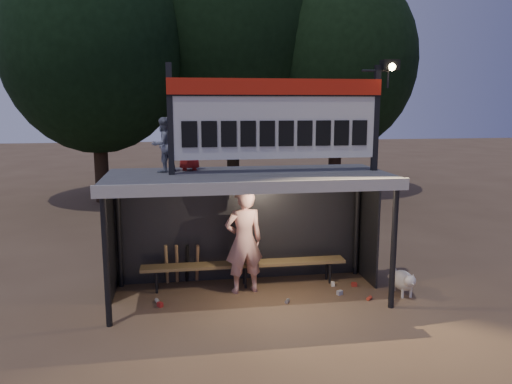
# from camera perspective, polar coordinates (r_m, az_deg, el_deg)

# --- Properties ---
(ground) EXTENTS (80.00, 80.00, 0.00)m
(ground) POSITION_cam_1_polar(r_m,az_deg,el_deg) (9.49, -0.83, -11.83)
(ground) COLOR brown
(ground) RESTS_ON ground
(player) EXTENTS (0.80, 0.59, 2.01)m
(player) POSITION_cam_1_polar(r_m,az_deg,el_deg) (9.39, -1.39, -5.59)
(player) COLOR white
(player) RESTS_ON ground
(child_a) EXTENTS (0.60, 0.59, 0.98)m
(child_a) POSITION_cam_1_polar(r_m,az_deg,el_deg) (9.13, -10.56, 5.32)
(child_a) COLOR gray
(child_a) RESTS_ON dugout_shelter
(child_b) EXTENTS (0.50, 0.34, 0.98)m
(child_b) POSITION_cam_1_polar(r_m,az_deg,el_deg) (9.31, -7.69, 5.49)
(child_b) COLOR #AD1D1A
(child_b) RESTS_ON dugout_shelter
(dugout_shelter) EXTENTS (5.10, 2.08, 2.32)m
(dugout_shelter) POSITION_cam_1_polar(r_m,az_deg,el_deg) (9.21, -1.08, -0.53)
(dugout_shelter) COLOR #404042
(dugout_shelter) RESTS_ON ground
(scoreboard_assembly) EXTENTS (4.10, 0.27, 1.99)m
(scoreboard_assembly) POSITION_cam_1_polar(r_m,az_deg,el_deg) (8.90, 2.72, 8.67)
(scoreboard_assembly) COLOR black
(scoreboard_assembly) RESTS_ON dugout_shelter
(bench) EXTENTS (4.00, 0.35, 0.48)m
(bench) POSITION_cam_1_polar(r_m,az_deg,el_deg) (9.85, -1.30, -8.31)
(bench) COLOR olive
(bench) RESTS_ON ground
(tree_left) EXTENTS (6.46, 6.46, 9.27)m
(tree_left) POSITION_cam_1_polar(r_m,az_deg,el_deg) (19.03, -17.92, 15.51)
(tree_left) COLOR #322116
(tree_left) RESTS_ON ground
(tree_mid) EXTENTS (7.22, 7.22, 10.36)m
(tree_mid) POSITION_cam_1_polar(r_m,az_deg,el_deg) (20.52, -2.74, 17.36)
(tree_mid) COLOR black
(tree_mid) RESTS_ON ground
(tree_right) EXTENTS (6.08, 6.08, 8.72)m
(tree_right) POSITION_cam_1_polar(r_m,az_deg,el_deg) (20.28, 9.29, 14.56)
(tree_right) COLOR black
(tree_right) RESTS_ON ground
(dog) EXTENTS (0.36, 0.81, 0.49)m
(dog) POSITION_cam_1_polar(r_m,az_deg,el_deg) (9.85, 16.52, -9.68)
(dog) COLOR silver
(dog) RESTS_ON ground
(bats) EXTENTS (0.68, 0.35, 0.84)m
(bats) POSITION_cam_1_polar(r_m,az_deg,el_deg) (10.03, -8.45, -8.10)
(bats) COLOR #A57E4D
(bats) RESTS_ON ground
(litter) EXTENTS (3.94, 0.91, 0.08)m
(litter) POSITION_cam_1_polar(r_m,az_deg,el_deg) (9.48, 3.74, -11.62)
(litter) COLOR #AA2A1D
(litter) RESTS_ON ground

